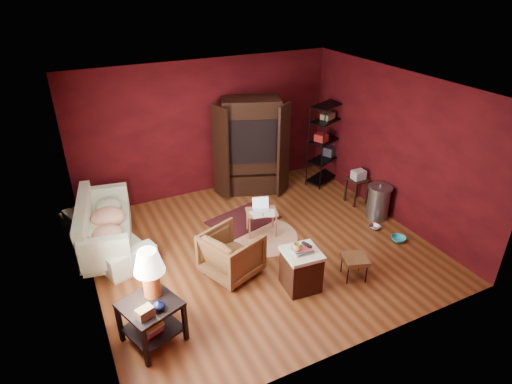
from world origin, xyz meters
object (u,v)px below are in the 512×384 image
(laptop_desk, at_px, (261,214))
(wire_shelving, at_px, (326,140))
(armchair, at_px, (232,252))
(side_table, at_px, (150,289))
(sofa, at_px, (105,229))
(tv_armoire, at_px, (251,145))
(hamper, at_px, (301,269))

(laptop_desk, xyz_separation_m, wire_shelving, (2.27, 1.33, 0.57))
(armchair, distance_m, side_table, 1.66)
(sofa, distance_m, tv_armoire, 3.38)
(tv_armoire, bearing_deg, side_table, -112.26)
(sofa, height_order, wire_shelving, wire_shelving)
(armchair, distance_m, hamper, 1.11)
(sofa, height_order, side_table, side_table)
(side_table, height_order, hamper, side_table)
(side_table, distance_m, tv_armoire, 4.36)
(armchair, distance_m, tv_armoire, 2.96)
(tv_armoire, bearing_deg, armchair, -101.46)
(wire_shelving, bearing_deg, laptop_desk, -173.30)
(hamper, xyz_separation_m, tv_armoire, (0.73, 3.22, 0.72))
(side_table, xyz_separation_m, wire_shelving, (4.63, 2.90, 0.21))
(armchair, relative_size, wire_shelving, 0.45)
(laptop_desk, relative_size, tv_armoire, 0.33)
(side_table, height_order, tv_armoire, tv_armoire)
(laptop_desk, bearing_deg, side_table, -129.12)
(tv_armoire, relative_size, wire_shelving, 1.13)
(side_table, distance_m, hamper, 2.27)
(hamper, distance_m, laptop_desk, 1.60)
(sofa, height_order, armchair, armchair)
(sofa, bearing_deg, side_table, 168.96)
(side_table, height_order, wire_shelving, wire_shelving)
(armchair, relative_size, tv_armoire, 0.40)
(armchair, bearing_deg, hamper, -155.00)
(sofa, relative_size, hamper, 2.74)
(sofa, xyz_separation_m, wire_shelving, (4.88, 0.57, 0.59))
(laptop_desk, bearing_deg, armchair, -121.66)
(laptop_desk, distance_m, wire_shelving, 2.69)
(side_table, xyz_separation_m, hamper, (2.23, -0.02, -0.44))
(armchair, bearing_deg, laptop_desk, -70.00)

